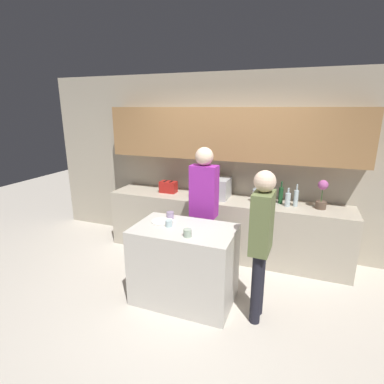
{
  "coord_description": "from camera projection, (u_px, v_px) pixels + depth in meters",
  "views": [
    {
      "loc": [
        1.06,
        -2.77,
        2.19
      ],
      "look_at": [
        -0.12,
        0.34,
        1.25
      ],
      "focal_mm": 28.0,
      "sensor_mm": 36.0,
      "label": 1
    }
  ],
  "objects": [
    {
      "name": "bottle_4",
      "position": [
        288.0,
        199.0,
        4.1
      ],
      "size": [
        0.07,
        0.07,
        0.26
      ],
      "color": "silver",
      "rests_on": "back_counter"
    },
    {
      "name": "kitchen_island",
      "position": [
        184.0,
        264.0,
        3.45
      ],
      "size": [
        1.14,
        0.7,
        0.9
      ],
      "color": "beige",
      "rests_on": "ground_plane"
    },
    {
      "name": "cup_2",
      "position": [
        169.0,
        223.0,
        3.36
      ],
      "size": [
        0.08,
        0.08,
        0.08
      ],
      "color": "silver",
      "rests_on": "kitchen_island"
    },
    {
      "name": "cup_1",
      "position": [
        170.0,
        215.0,
        3.61
      ],
      "size": [
        0.09,
        0.09,
        0.08
      ],
      "color": "#917FA2",
      "rests_on": "kitchen_island"
    },
    {
      "name": "person_left",
      "position": [
        204.0,
        201.0,
        3.83
      ],
      "size": [
        0.35,
        0.23,
        1.73
      ],
      "rotation": [
        0.0,
        0.0,
        -3.18
      ],
      "color": "black",
      "rests_on": "ground_plane"
    },
    {
      "name": "back_counter",
      "position": [
        223.0,
        226.0,
        4.58
      ],
      "size": [
        3.6,
        0.62,
        0.88
      ],
      "color": "#B7AD99",
      "rests_on": "ground_plane"
    },
    {
      "name": "bottle_0",
      "position": [
        255.0,
        195.0,
        4.27
      ],
      "size": [
        0.08,
        0.08,
        0.27
      ],
      "color": "silver",
      "rests_on": "back_counter"
    },
    {
      "name": "ground_plane",
      "position": [
        191.0,
        305.0,
        3.45
      ],
      "size": [
        14.0,
        14.0,
        0.0
      ],
      "primitive_type": "plane",
      "color": "beige"
    },
    {
      "name": "potted_plant",
      "position": [
        322.0,
        194.0,
        3.98
      ],
      "size": [
        0.14,
        0.14,
        0.39
      ],
      "color": "brown",
      "rests_on": "back_counter"
    },
    {
      "name": "bottle_1",
      "position": [
        263.0,
        196.0,
        4.26
      ],
      "size": [
        0.08,
        0.08,
        0.27
      ],
      "color": "#194723",
      "rests_on": "back_counter"
    },
    {
      "name": "bottle_2",
      "position": [
        273.0,
        195.0,
        4.28
      ],
      "size": [
        0.09,
        0.09,
        0.27
      ],
      "color": "black",
      "rests_on": "back_counter"
    },
    {
      "name": "plate_on_island",
      "position": [
        162.0,
        221.0,
        3.5
      ],
      "size": [
        0.26,
        0.26,
        0.01
      ],
      "color": "white",
      "rests_on": "kitchen_island"
    },
    {
      "name": "back_wall",
      "position": [
        230.0,
        152.0,
        4.52
      ],
      "size": [
        6.4,
        0.4,
        2.7
      ],
      "color": "#B2A893",
      "rests_on": "ground_plane"
    },
    {
      "name": "person_center",
      "position": [
        261.0,
        235.0,
        2.99
      ],
      "size": [
        0.21,
        0.35,
        1.62
      ],
      "rotation": [
        0.0,
        0.0,
        1.53
      ],
      "color": "black",
      "rests_on": "ground_plane"
    },
    {
      "name": "microwave",
      "position": [
        212.0,
        188.0,
        4.51
      ],
      "size": [
        0.52,
        0.39,
        0.3
      ],
      "color": "#B7BABC",
      "rests_on": "back_counter"
    },
    {
      "name": "bottle_5",
      "position": [
        296.0,
        198.0,
        4.1
      ],
      "size": [
        0.06,
        0.06,
        0.31
      ],
      "color": "silver",
      "rests_on": "back_counter"
    },
    {
      "name": "cup_0",
      "position": [
        188.0,
        233.0,
        3.1
      ],
      "size": [
        0.09,
        0.09,
        0.08
      ],
      "color": "#9FB39F",
      "rests_on": "kitchen_island"
    },
    {
      "name": "toaster",
      "position": [
        168.0,
        187.0,
        4.78
      ],
      "size": [
        0.26,
        0.16,
        0.18
      ],
      "color": "#B21E19",
      "rests_on": "back_counter"
    },
    {
      "name": "bottle_3",
      "position": [
        281.0,
        195.0,
        4.22
      ],
      "size": [
        0.06,
        0.06,
        0.32
      ],
      "color": "#194723",
      "rests_on": "back_counter"
    }
  ]
}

